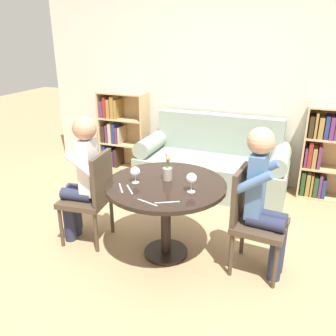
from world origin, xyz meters
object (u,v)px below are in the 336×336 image
object	(u,v)px
chair_right	(252,216)
wine_glass_right	(191,179)
wine_glass_left	(135,172)
flower_vase	(168,171)
person_left	(81,176)
couch	(212,166)
bookshelf_left	(119,131)
person_right	(265,199)
bookshelf_right	(326,153)
chair_left	(92,194)

from	to	relation	value
chair_right	wine_glass_right	world-z (taller)	chair_right
wine_glass_left	flower_vase	size ratio (longest dim) A/B	0.55
person_left	chair_right	bearing A→B (deg)	88.53
couch	bookshelf_left	xyz separation A→B (m)	(-1.48, 0.26, 0.24)
person_left	wine_glass_left	size ratio (longest dim) A/B	8.61
person_left	person_right	xyz separation A→B (m)	(1.64, 0.13, 0.00)
bookshelf_left	wine_glass_left	xyz separation A→B (m)	(1.24, -1.93, 0.25)
wine_glass_left	wine_glass_right	world-z (taller)	wine_glass_right
bookshelf_left	chair_right	xyz separation A→B (m)	(2.21, -1.76, -0.06)
bookshelf_right	couch	bearing A→B (deg)	-168.84
chair_left	chair_right	xyz separation A→B (m)	(1.47, 0.12, 0.00)
couch	chair_left	bearing A→B (deg)	-114.31
bookshelf_right	flower_vase	bearing A→B (deg)	-127.04
chair_left	wine_glass_left	size ratio (longest dim) A/B	6.27
bookshelf_right	person_left	xyz separation A→B (m)	(-2.14, -1.90, 0.11)
chair_left	wine_glass_right	world-z (taller)	chair_left
couch	person_right	bearing A→B (deg)	-61.56
couch	wine_glass_left	world-z (taller)	couch
chair_left	chair_right	size ratio (longest dim) A/B	1.00
bookshelf_right	person_right	distance (m)	1.85
flower_vase	couch	bearing A→B (deg)	89.45
couch	flower_vase	bearing A→B (deg)	-90.55
chair_right	bookshelf_left	bearing A→B (deg)	56.18
flower_vase	chair_left	bearing A→B (deg)	-170.89
flower_vase	wine_glass_right	bearing A→B (deg)	-31.06
bookshelf_right	wine_glass_left	distance (m)	2.50
person_left	wine_glass_right	world-z (taller)	person_left
bookshelf_left	wine_glass_left	size ratio (longest dim) A/B	7.82
chair_right	wine_glass_right	distance (m)	0.60
wine_glass_left	flower_vase	world-z (taller)	flower_vase
person_left	flower_vase	xyz separation A→B (m)	(0.80, 0.13, 0.12)
bookshelf_right	wine_glass_right	xyz separation A→B (m)	(-1.06, -1.93, 0.27)
bookshelf_right	wine_glass_left	bearing A→B (deg)	-129.06
bookshelf_left	flower_vase	bearing A→B (deg)	-50.33
chair_right	person_left	xyz separation A→B (m)	(-1.55, -0.14, 0.18)
couch	chair_left	distance (m)	1.79
person_left	chair_left	bearing A→B (deg)	94.52
person_left	wine_glass_left	bearing A→B (deg)	80.50
chair_left	flower_vase	distance (m)	0.79
person_left	bookshelf_right	bearing A→B (deg)	125.03
couch	wine_glass_right	xyz separation A→B (m)	(0.26, -1.67, 0.52)
bookshelf_left	chair_right	distance (m)	2.83
bookshelf_left	flower_vase	world-z (taller)	bookshelf_left
bookshelf_right	chair_right	xyz separation A→B (m)	(-0.59, -1.76, -0.06)
wine_glass_left	wine_glass_right	bearing A→B (deg)	-0.18
chair_left	flower_vase	size ratio (longest dim) A/B	3.47
bookshelf_left	chair_left	size ratio (longest dim) A/B	1.25
wine_glass_right	person_right	bearing A→B (deg)	15.65
person_right	wine_glass_right	distance (m)	0.60
chair_left	wine_glass_left	bearing A→B (deg)	78.02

